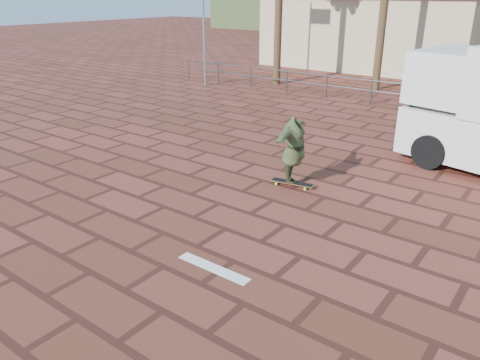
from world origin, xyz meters
name	(u,v)px	position (x,y,z in m)	size (l,w,h in m)	color
ground	(226,229)	(0.00, 0.00, 0.00)	(120.00, 120.00, 0.00)	brown
paint_stripe	(214,268)	(0.70, -1.20, 0.00)	(1.40, 0.22, 0.01)	white
guardrail	(422,93)	(0.00, 12.00, 0.68)	(24.06, 0.06, 1.00)	#47494F
building_west	(376,27)	(-6.00, 22.00, 2.28)	(12.60, 7.60, 4.50)	beige
longboard	(292,183)	(-0.08, 2.62, 0.08)	(1.06, 0.41, 0.10)	olive
skateboarder	(294,150)	(-0.08, 2.62, 0.90)	(1.95, 0.53, 1.59)	#394324
car_silver	(477,84)	(1.31, 14.78, 0.77)	(1.83, 4.54, 1.55)	silver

